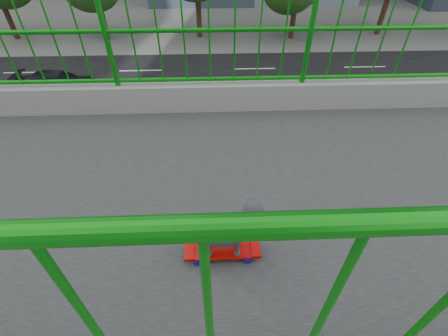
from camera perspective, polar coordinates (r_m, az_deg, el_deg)
road at (r=17.80m, az=-18.61°, el=9.43°), size 18.00×90.00×0.02m
skateboard at (r=2.05m, az=-0.28°, el=-15.33°), size 0.16×0.49×0.07m
poodle at (r=1.86m, az=0.51°, el=-11.30°), size 0.21×0.49×0.41m
car_0 at (r=13.85m, az=35.04°, el=-3.36°), size 1.65×4.11×1.40m
car_1 at (r=16.22m, az=-35.42°, el=3.00°), size 1.52×4.35×1.43m
car_2 at (r=16.21m, az=-4.52°, el=11.33°), size 2.45×5.32×1.48m
car_3 at (r=21.18m, az=-28.86°, el=13.75°), size 1.97×4.86×1.41m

